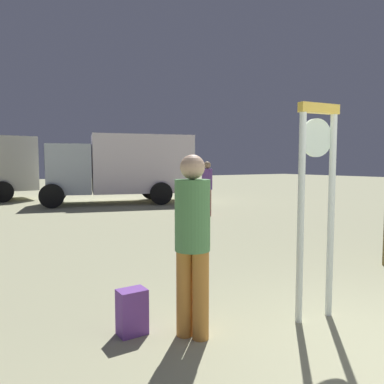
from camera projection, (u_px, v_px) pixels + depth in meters
standing_clock at (317, 188)px, 3.88m from camera, size 0.50×0.15×2.28m
person_near_clock at (192, 237)px, 3.48m from camera, size 0.34×0.34×1.75m
backpack at (132, 312)px, 3.61m from camera, size 0.27×0.24×0.45m
person_distant at (207, 186)px, 11.66m from camera, size 0.33×0.33×1.72m
box_truck_near at (124, 166)px, 15.51m from camera, size 6.46×4.03×2.82m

